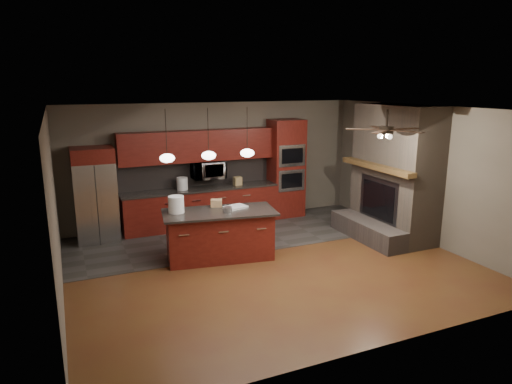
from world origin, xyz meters
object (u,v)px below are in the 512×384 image
kitchen_island (220,234)px  cardboard_box (216,203)px  white_bucket (176,204)px  paint_can (228,210)px  counter_bucket (182,184)px  paint_tray (235,207)px  microwave (208,170)px  refrigerator (95,195)px  oven_tower (286,169)px  counter_box (238,181)px

kitchen_island → cardboard_box: size_ratio=10.26×
white_bucket → paint_can: (0.87, -0.36, -0.10)m
cardboard_box → counter_bucket: (-0.22, 1.72, 0.05)m
white_bucket → paint_tray: size_ratio=0.76×
kitchen_island → paint_tray: paint_tray is taller
paint_can → paint_tray: size_ratio=0.38×
microwave → refrigerator: bearing=-177.0°
paint_tray → counter_bucket: size_ratio=1.44×
paint_can → paint_tray: bearing=42.9°
oven_tower → counter_bucket: oven_tower is taller
paint_tray → counter_box: (0.80, 1.94, 0.06)m
white_bucket → paint_tray: (1.10, -0.15, -0.13)m
oven_tower → paint_tray: oven_tower is taller
refrigerator → microwave: bearing=3.0°
microwave → white_bucket: size_ratio=2.37×
counter_bucket → kitchen_island: bearing=-85.6°
kitchen_island → cardboard_box: 0.62m
kitchen_island → cardboard_box: bearing=88.9°
oven_tower → kitchen_island: 3.27m
oven_tower → paint_can: oven_tower is taller
paint_can → cardboard_box: 0.48m
oven_tower → paint_can: 3.20m
refrigerator → counter_bucket: size_ratio=7.01×
white_bucket → paint_tray: white_bucket is taller
paint_can → counter_bucket: counter_bucket is taller
refrigerator → paint_tray: refrigerator is taller
kitchen_island → paint_tray: bearing=20.8°
oven_tower → paint_can: bearing=-136.6°
microwave → paint_tray: size_ratio=1.81×
paint_can → paint_tray: 0.32m
counter_box → kitchen_island: bearing=-125.5°
cardboard_box → microwave: bearing=97.1°
oven_tower → microwave: bearing=178.3°
microwave → counter_box: (0.68, -0.10, -0.30)m
microwave → refrigerator: 2.50m
refrigerator → cardboard_box: bearing=-38.4°
counter_box → cardboard_box: bearing=-128.8°
white_bucket → cardboard_box: white_bucket is taller
white_bucket → counter_box: size_ratio=1.57×
kitchen_island → counter_box: counter_box is taller
paint_tray → cardboard_box: bearing=122.3°
white_bucket → counter_bucket: size_ratio=1.10×
refrigerator → paint_tray: 3.03m
microwave → kitchen_island: (-0.47, -2.11, -0.83)m
kitchen_island → counter_box: bearing=69.2°
paint_can → cardboard_box: cardboard_box is taller
microwave → paint_tray: (-0.12, -2.04, -0.36)m
refrigerator → paint_can: 3.01m
refrigerator → kitchen_island: refrigerator is taller
cardboard_box → counter_box: (1.09, 1.67, 0.01)m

